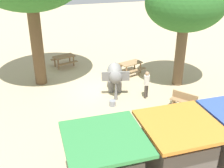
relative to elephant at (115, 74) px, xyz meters
name	(u,v)px	position (x,y,z in m)	size (l,w,h in m)	color
ground_plane	(100,90)	(0.84, -0.32, -1.04)	(60.00, 60.00, 0.00)	tan
elephant	(115,74)	(0.00, 0.00, 0.00)	(1.65, 2.38, 1.63)	slate
person_handler	(147,83)	(-1.44, 1.40, -0.10)	(0.41, 0.36, 1.62)	#3F3833
shade_tree_main	(186,3)	(-4.07, 0.25, 3.94)	(4.66, 4.27, 6.70)	brown
wooden_bench	(184,101)	(-2.88, 3.10, -0.57)	(1.17, 1.36, 0.88)	#9E7A51
picnic_table_near	(131,65)	(-1.82, -2.21, -0.46)	(1.88, 1.87, 0.78)	#9E7A51
picnic_table_far	(64,59)	(2.38, -4.82, -0.46)	(1.87, 1.86, 0.78)	olive
market_stall_orange	(176,156)	(0.11, 7.70, 0.09)	(2.50, 2.50, 2.52)	#59514C
feed_bucket	(113,103)	(0.67, 1.76, -0.88)	(0.36, 0.36, 0.32)	gray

